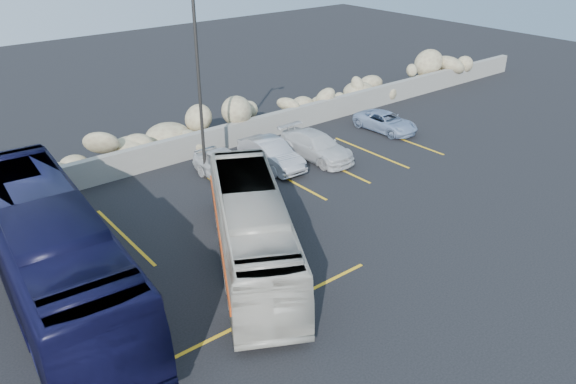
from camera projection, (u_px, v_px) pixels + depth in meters
ground at (297, 302)px, 17.19m from camera, size 90.00×90.00×0.00m
seawall at (128, 162)px, 25.31m from camera, size 60.00×0.40×1.20m
riprap_pile at (115, 140)px, 25.84m from camera, size 54.00×2.80×2.60m
parking_lines at (298, 195)px, 23.68m from camera, size 18.16×9.36×0.01m
lamppost at (200, 84)px, 23.35m from camera, size 1.14×0.18×8.00m
vintage_bus at (252, 229)px, 18.61m from camera, size 6.26×9.16×2.57m
tour_coach at (50, 251)px, 16.75m from camera, size 3.64×11.93×3.27m
car_a at (227, 167)px, 24.69m from camera, size 1.61×3.98×1.35m
car_b at (271, 154)px, 26.12m from camera, size 1.49×3.93×1.28m
car_c at (316, 146)px, 27.08m from camera, size 1.82×4.28×1.23m
car_d at (386, 122)px, 30.51m from camera, size 1.87×3.74×1.02m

